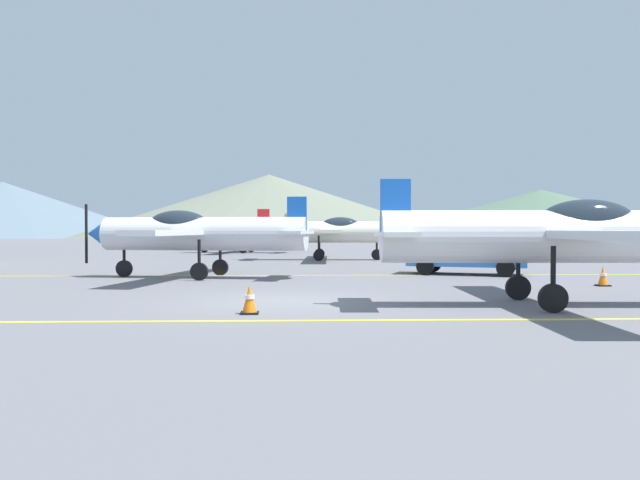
# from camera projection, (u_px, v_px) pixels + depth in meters

# --- Properties ---
(ground_plane) EXTENTS (400.00, 400.00, 0.00)m
(ground_plane) POSITION_uv_depth(u_px,v_px,m) (286.00, 301.00, 14.96)
(ground_plane) COLOR slate
(apron_line_near) EXTENTS (80.00, 0.16, 0.01)m
(apron_line_near) POSITION_uv_depth(u_px,v_px,m) (283.00, 321.00, 11.72)
(apron_line_near) COLOR yellow
(apron_line_near) RESTS_ON ground_plane
(apron_line_far) EXTENTS (80.00, 0.16, 0.01)m
(apron_line_far) POSITION_uv_depth(u_px,v_px,m) (290.00, 275.00, 23.22)
(apron_line_far) COLOR yellow
(apron_line_far) RESTS_ON ground_plane
(airplane_near) EXTENTS (8.11, 9.34, 2.80)m
(airplane_near) POSITION_uv_depth(u_px,v_px,m) (558.00, 235.00, 14.02)
(airplane_near) COLOR silver
(airplane_near) RESTS_ON ground_plane
(airplane_mid) EXTENTS (8.18, 9.36, 2.80)m
(airplane_mid) POSITION_uv_depth(u_px,v_px,m) (196.00, 233.00, 22.18)
(airplane_mid) COLOR silver
(airplane_mid) RESTS_ON ground_plane
(airplane_far) EXTENTS (8.12, 9.35, 2.80)m
(airplane_far) POSITION_uv_depth(u_px,v_px,m) (329.00, 231.00, 34.96)
(airplane_far) COLOR silver
(airplane_far) RESTS_ON ground_plane
(airplane_back) EXTENTS (8.18, 9.36, 2.80)m
(airplane_back) POSITION_uv_depth(u_px,v_px,m) (240.00, 231.00, 45.71)
(airplane_back) COLOR #33478C
(airplane_back) RESTS_ON ground_plane
(car_sedan) EXTENTS (4.66, 3.22, 1.62)m
(car_sedan) POSITION_uv_depth(u_px,v_px,m) (466.00, 252.00, 23.79)
(car_sedan) COLOR #3372BF
(car_sedan) RESTS_ON ground_plane
(traffic_cone_front) EXTENTS (0.36, 0.36, 0.59)m
(traffic_cone_front) POSITION_uv_depth(u_px,v_px,m) (603.00, 276.00, 18.94)
(traffic_cone_front) COLOR black
(traffic_cone_front) RESTS_ON ground_plane
(traffic_cone_side) EXTENTS (0.36, 0.36, 0.59)m
(traffic_cone_side) POSITION_uv_depth(u_px,v_px,m) (250.00, 300.00, 12.72)
(traffic_cone_side) COLOR black
(traffic_cone_side) RESTS_ON ground_plane
(hill_left) EXTENTS (69.38, 69.38, 12.01)m
(hill_left) POSITION_uv_depth(u_px,v_px,m) (2.00, 209.00, 138.68)
(hill_left) COLOR slate
(hill_left) RESTS_ON ground_plane
(hill_centerleft) EXTENTS (78.18, 78.18, 12.82)m
(hill_centerleft) POSITION_uv_depth(u_px,v_px,m) (269.00, 206.00, 129.75)
(hill_centerleft) COLOR slate
(hill_centerleft) RESTS_ON ground_plane
(hill_centerright) EXTENTS (88.10, 88.10, 12.01)m
(hill_centerright) POSITION_uv_depth(u_px,v_px,m) (540.00, 213.00, 166.47)
(hill_centerright) COLOR #4C6651
(hill_centerright) RESTS_ON ground_plane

